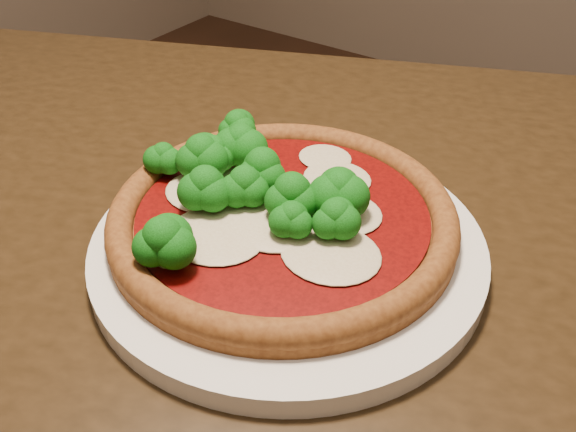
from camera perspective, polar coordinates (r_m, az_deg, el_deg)
The scene contains 3 objects.
dining_table at distance 0.62m, azimuth -4.91°, elevation -8.76°, with size 1.33×1.15×0.75m.
plate at distance 0.52m, azimuth -0.00°, elevation -2.76°, with size 0.31×0.31×0.02m, color silver.
pizza at distance 0.51m, azimuth -1.35°, elevation 0.84°, with size 0.28×0.28×0.06m.
Camera 1 is at (0.10, -0.32, 1.09)m, focal length 40.00 mm.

